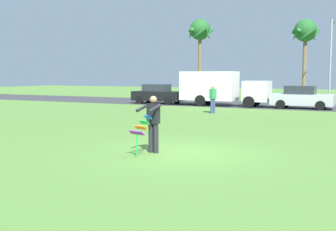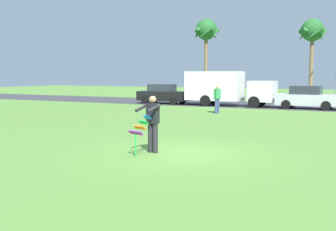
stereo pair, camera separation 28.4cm
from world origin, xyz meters
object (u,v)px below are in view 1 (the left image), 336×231
object	(u,v)px
parked_car_black	(158,94)
palm_tree_right_near	(305,34)
person_kite_flyer	(153,122)
palm_tree_left_near	(200,33)
streetlight_pole	(331,55)
person_walker_near	(213,98)
parked_car_silver	(302,98)
kite_held	(141,129)
parked_truck_white_box	(220,87)

from	to	relation	value
parked_car_black	palm_tree_right_near	xyz separation A→B (m)	(9.90, 10.90, 5.43)
person_kite_flyer	parked_car_black	distance (m)	21.35
palm_tree_left_near	streetlight_pole	distance (m)	13.01
person_kite_flyer	streetlight_pole	size ratio (longest dim) A/B	0.25
person_kite_flyer	streetlight_pole	distance (m)	26.77
palm_tree_right_near	person_walker_near	world-z (taller)	palm_tree_right_near
parked_car_silver	palm_tree_right_near	bearing A→B (deg)	97.47
kite_held	parked_car_black	xyz separation A→B (m)	(-9.69, 19.59, -0.02)
parked_truck_white_box	palm_tree_right_near	bearing A→B (deg)	67.07
person_walker_near	palm_tree_left_near	bearing A→B (deg)	114.64
parked_car_silver	person_walker_near	xyz separation A→B (m)	(-4.40, -5.94, 0.16)
streetlight_pole	palm_tree_left_near	bearing A→B (deg)	171.14
palm_tree_left_near	person_walker_near	distance (m)	17.84
kite_held	streetlight_pole	size ratio (longest dim) A/B	0.17
palm_tree_left_near	streetlight_pole	bearing A→B (deg)	-8.86
parked_car_black	streetlight_pole	bearing A→B (deg)	30.93
parked_truck_white_box	palm_tree_right_near	size ratio (longest dim) A/B	0.89
parked_car_black	streetlight_pole	distance (m)	14.90
parked_car_black	person_kite_flyer	bearing A→B (deg)	-62.75
parked_truck_white_box	palm_tree_left_near	xyz separation A→B (m)	(-5.42, 9.44, 5.17)
palm_tree_right_near	palm_tree_left_near	bearing A→B (deg)	-171.74
parked_truck_white_box	person_walker_near	xyz separation A→B (m)	(1.64, -5.94, -0.48)
palm_tree_left_near	person_walker_near	xyz separation A→B (m)	(7.05, -15.38, -5.65)
person_kite_flyer	parked_car_silver	xyz separation A→B (m)	(1.56, 18.98, -0.18)
person_kite_flyer	kite_held	world-z (taller)	person_kite_flyer
parked_car_black	palm_tree_right_near	size ratio (longest dim) A/B	0.56
streetlight_pole	person_walker_near	xyz separation A→B (m)	(-5.55, -13.42, -3.06)
kite_held	parked_car_silver	xyz separation A→B (m)	(1.64, 19.59, -0.02)
streetlight_pole	person_walker_near	size ratio (longest dim) A/B	4.05
parked_car_black	palm_tree_left_near	xyz separation A→B (m)	(-0.12, 9.44, 5.81)
person_kite_flyer	person_walker_near	world-z (taller)	same
person_kite_flyer	person_walker_near	xyz separation A→B (m)	(-2.84, 13.04, -0.02)
person_walker_near	parked_truck_white_box	bearing A→B (deg)	105.42
palm_tree_right_near	person_walker_near	distance (m)	17.89
parked_car_silver	streetlight_pole	bearing A→B (deg)	81.29
parked_car_black	person_walker_near	bearing A→B (deg)	-40.59
kite_held	palm_tree_right_near	world-z (taller)	palm_tree_right_near
kite_held	streetlight_pole	bearing A→B (deg)	84.12
person_kite_flyer	palm_tree_left_near	xyz separation A→B (m)	(-9.90, 28.42, 5.63)
parked_car_black	palm_tree_left_near	distance (m)	11.08
person_kite_flyer	parked_car_black	size ratio (longest dim) A/B	0.41
parked_car_black	parked_car_silver	size ratio (longest dim) A/B	1.00
palm_tree_left_near	person_kite_flyer	bearing A→B (deg)	-70.80
person_kite_flyer	person_walker_near	bearing A→B (deg)	102.29
parked_car_black	palm_tree_right_near	distance (m)	15.69
parked_car_silver	palm_tree_right_near	size ratio (longest dim) A/B	0.56
person_kite_flyer	palm_tree_left_near	bearing A→B (deg)	109.20
person_kite_flyer	person_walker_near	size ratio (longest dim) A/B	1.00
parked_car_silver	palm_tree_left_near	bearing A→B (deg)	140.50
person_kite_flyer	palm_tree_right_near	size ratio (longest dim) A/B	0.23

